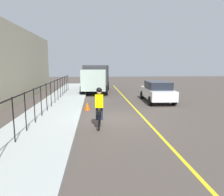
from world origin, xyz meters
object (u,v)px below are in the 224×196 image
(cyclist_lead, at_px, (99,108))
(patrol_sedan, at_px, (157,91))
(box_truck_background, at_px, (96,77))
(traffic_cone_near, at_px, (87,106))

(cyclist_lead, xyz_separation_m, patrol_sedan, (6.34, -4.59, -0.09))
(patrol_sedan, bearing_deg, cyclist_lead, 145.95)
(cyclist_lead, bearing_deg, box_truck_background, 3.64)
(cyclist_lead, bearing_deg, traffic_cone_near, 13.88)
(cyclist_lead, relative_size, traffic_cone_near, 3.54)
(traffic_cone_near, bearing_deg, patrol_sedan, -64.00)
(patrol_sedan, relative_size, box_truck_background, 0.65)
(cyclist_lead, height_order, box_truck_background, box_truck_background)
(box_truck_background, bearing_deg, traffic_cone_near, 1.09)
(cyclist_lead, distance_m, traffic_cone_near, 3.89)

